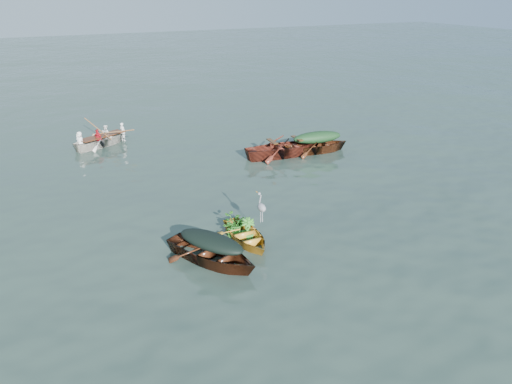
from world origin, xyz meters
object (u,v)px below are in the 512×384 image
yellow_dinghy (246,241)px  rowed_boat (103,146)px  dark_covered_boat (212,262)px  green_tarp_boat (316,152)px  heron (262,212)px  open_wooden_boat (284,156)px

yellow_dinghy → rowed_boat: rowed_boat is taller
dark_covered_boat → green_tarp_boat: green_tarp_boat is taller
yellow_dinghy → rowed_boat: bearing=98.5°
yellow_dinghy → heron: size_ratio=3.10×
green_tarp_boat → open_wooden_boat: size_ratio=0.84×
green_tarp_boat → rowed_boat: green_tarp_boat is taller
green_tarp_boat → heron: 8.65m
open_wooden_boat → rowed_boat: open_wooden_boat is taller
yellow_dinghy → dark_covered_boat: (-1.35, -0.69, 0.00)m
green_tarp_boat → rowed_boat: 10.06m
green_tarp_boat → open_wooden_boat: bearing=90.0°
green_tarp_boat → heron: heron is taller
yellow_dinghy → dark_covered_boat: 1.52m
green_tarp_boat → open_wooden_boat: (-1.58, 0.17, 0.00)m
rowed_boat → heron: size_ratio=4.44×
open_wooden_boat → heron: heron is taller
dark_covered_boat → heron: bearing=-7.1°
open_wooden_boat → rowed_boat: (-6.97, 5.14, 0.00)m
yellow_dinghy → rowed_boat: (-2.08, 11.63, 0.00)m
open_wooden_boat → green_tarp_boat: bearing=-92.9°
open_wooden_boat → heron: size_ratio=5.44×
yellow_dinghy → rowed_boat: 11.81m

